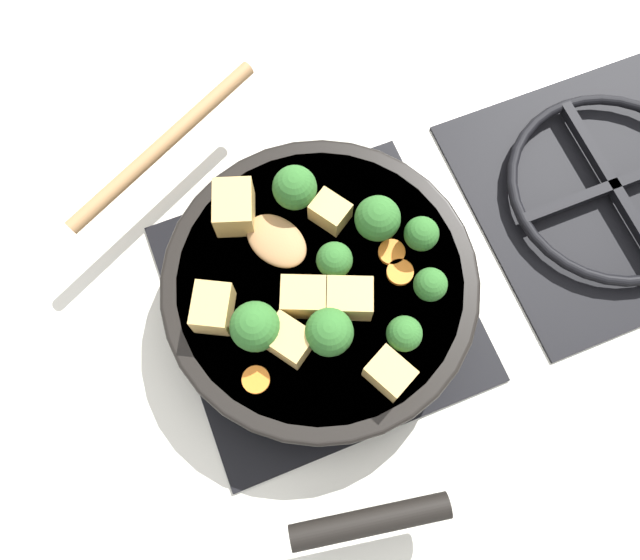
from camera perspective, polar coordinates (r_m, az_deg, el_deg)
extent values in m
plane|color=silver|center=(0.69, 0.00, -2.04)|extent=(2.40, 2.40, 0.00)
cube|color=black|center=(0.69, 0.00, -1.95)|extent=(0.31, 0.31, 0.01)
torus|color=black|center=(0.67, 0.00, -1.56)|extent=(0.24, 0.24, 0.01)
cube|color=black|center=(0.67, 0.00, -1.56)|extent=(0.01, 0.23, 0.01)
cube|color=black|center=(0.67, 0.00, -1.56)|extent=(0.23, 0.01, 0.01)
cube|color=black|center=(0.81, 24.74, 7.31)|extent=(0.31, 0.31, 0.01)
torus|color=black|center=(0.79, 25.20, 7.79)|extent=(0.24, 0.24, 0.01)
cube|color=black|center=(0.79, 25.20, 7.79)|extent=(0.01, 0.23, 0.01)
cube|color=black|center=(0.79, 25.20, 7.79)|extent=(0.23, 0.01, 0.01)
cylinder|color=black|center=(0.64, 0.00, -0.73)|extent=(0.31, 0.31, 0.05)
cylinder|color=#5B3316|center=(0.64, 0.00, -0.63)|extent=(0.28, 0.28, 0.04)
torus|color=black|center=(0.62, 0.00, -0.12)|extent=(0.32, 0.32, 0.01)
cylinder|color=black|center=(0.60, 4.60, -21.17)|extent=(0.05, 0.15, 0.02)
ellipsoid|color=#A87A4C|center=(0.62, -3.99, 3.59)|extent=(0.08, 0.07, 0.01)
cylinder|color=#A87A4C|center=(0.69, -14.12, 11.93)|extent=(0.13, 0.24, 0.02)
cube|color=tan|center=(0.60, -9.78, -2.55)|extent=(0.05, 0.05, 0.03)
cube|color=tan|center=(0.59, 2.70, -1.71)|extent=(0.05, 0.05, 0.03)
cube|color=tan|center=(0.59, -1.52, -1.58)|extent=(0.05, 0.05, 0.03)
cube|color=tan|center=(0.58, -2.88, -5.52)|extent=(0.05, 0.05, 0.03)
cube|color=tan|center=(0.63, -7.86, 6.60)|extent=(0.06, 0.05, 0.04)
cube|color=tan|center=(0.58, 6.38, -8.49)|extent=(0.05, 0.05, 0.03)
cube|color=tan|center=(0.63, 0.94, 6.25)|extent=(0.05, 0.04, 0.03)
cylinder|color=#709956|center=(0.59, 0.82, -5.31)|extent=(0.01, 0.01, 0.01)
sphere|color=#2D6628|center=(0.57, 0.85, -4.79)|extent=(0.05, 0.05, 0.05)
cylinder|color=#709956|center=(0.61, 1.29, 1.23)|extent=(0.01, 0.01, 0.01)
sphere|color=#2D6628|center=(0.59, 1.33, 1.85)|extent=(0.04, 0.04, 0.04)
cylinder|color=#709956|center=(0.64, -2.25, 7.52)|extent=(0.01, 0.01, 0.01)
sphere|color=#2D6628|center=(0.62, -2.33, 8.43)|extent=(0.04, 0.04, 0.04)
cylinder|color=#709956|center=(0.63, 9.06, 3.40)|extent=(0.01, 0.01, 0.01)
sphere|color=#2D6628|center=(0.61, 9.33, 4.05)|extent=(0.03, 0.03, 0.03)
cylinder|color=#709956|center=(0.61, 9.78, -0.94)|extent=(0.01, 0.01, 0.01)
sphere|color=#2D6628|center=(0.60, 10.06, -0.41)|extent=(0.03, 0.03, 0.03)
cylinder|color=#709956|center=(0.60, -5.73, -4.80)|extent=(0.01, 0.01, 0.01)
sphere|color=#2D6628|center=(0.57, -5.96, -4.25)|extent=(0.05, 0.05, 0.05)
cylinder|color=#709956|center=(0.63, 5.10, 4.77)|extent=(0.01, 0.01, 0.01)
sphere|color=#2D6628|center=(0.61, 5.29, 5.62)|extent=(0.05, 0.05, 0.05)
cylinder|color=#709956|center=(0.60, 7.49, -5.30)|extent=(0.01, 0.01, 0.01)
sphere|color=#2D6628|center=(0.58, 7.72, -4.89)|extent=(0.03, 0.03, 0.03)
cylinder|color=orange|center=(0.63, 6.39, 2.91)|extent=(0.03, 0.03, 0.01)
cylinder|color=orange|center=(0.62, 7.33, 0.71)|extent=(0.03, 0.03, 0.01)
cylinder|color=orange|center=(0.59, -5.88, -9.06)|extent=(0.03, 0.03, 0.01)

